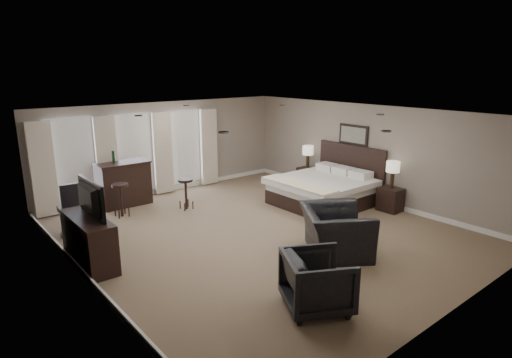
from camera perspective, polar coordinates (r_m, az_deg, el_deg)
room at (r=9.14m, az=0.63°, el=0.52°), size 7.60×8.60×2.64m
window_bay at (r=12.09m, az=-15.79°, el=2.99°), size 5.25×0.20×2.30m
bed at (r=11.36m, az=9.06°, el=0.23°), size 2.32×2.21×1.47m
nightstand_near at (r=11.33m, az=17.47°, el=-2.61°), size 0.45×0.55×0.60m
nightstand_far at (r=13.06m, az=6.84°, el=0.20°), size 0.44×0.54×0.59m
lamp_near at (r=11.16m, az=17.72°, el=0.54°), size 0.33×0.33×0.68m
lamp_far at (r=12.91m, az=6.92°, el=2.93°), size 0.33×0.33×0.68m
wall_art at (r=12.01m, az=12.83°, el=5.77°), size 0.04×0.96×0.56m
dresser at (r=8.45m, az=-21.35°, el=-7.73°), size 0.51×1.58×0.92m
tv at (r=8.27m, az=-21.69°, el=-4.29°), size 0.67×1.16×0.15m
armchair_near at (r=8.45m, az=10.57°, el=-5.86°), size 1.52×1.65×1.21m
armchair_far at (r=6.59m, az=8.20°, el=-13.06°), size 1.22×1.25×0.97m
bar_counter at (r=11.72m, az=-17.22°, el=-0.58°), size 1.34×0.70×1.17m
bar_stool_left at (r=10.88m, az=-17.54°, el=-2.71°), size 0.44×0.44×0.82m
bar_stool_right at (r=11.07m, az=-9.32°, el=-1.99°), size 0.45×0.45×0.79m
desk_chair at (r=10.00m, az=-23.21°, el=-3.57°), size 0.66×0.66×1.22m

